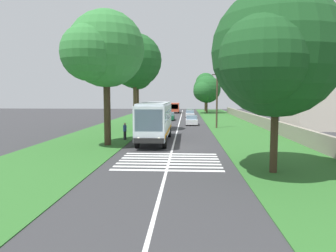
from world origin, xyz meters
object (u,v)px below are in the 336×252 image
Objects in this scene: trailing_car_1 at (169,116)px; roadside_building at (328,100)px; roadside_tree_right_2 at (205,84)px; trailing_car_2 at (190,114)px; coach_bus at (155,119)px; trailing_car_0 at (192,120)px; roadside_tree_right_0 at (206,90)px; roadside_tree_left_1 at (103,51)px; roadside_tree_right_1 at (272,57)px; roadside_tree_left_0 at (134,62)px; pedestrian at (125,131)px; utility_pole at (217,98)px; trailing_car_3 at (190,112)px; trailing_minibus_0 at (175,107)px; roadside_tree_left_2 at (136,75)px.

trailing_car_1 is 0.41× the size of roadside_building.
trailing_car_2 is at bearing 169.74° from roadside_tree_right_2.
coach_bus is at bearing 121.77° from roadside_building.
trailing_car_1 is at bearing 154.70° from trailing_car_2.
trailing_car_0 is 32.94m from roadside_tree_right_0.
roadside_tree_left_1 is 1.13× the size of roadside_tree_right_1.
roadside_tree_right_1 is 0.97× the size of roadside_tree_right_2.
roadside_tree_left_0 is (-8.57, 7.31, 7.89)m from trailing_car_0.
roadside_tree_right_0 is 0.91× the size of roadside_tree_right_1.
pedestrian is (-58.36, 11.14, -6.80)m from roadside_tree_right_2.
roadside_tree_left_0 reaches higher than trailing_car_1.
trailing_car_1 is at bearing -6.51° from pedestrian.
roadside_tree_left_1 is 1.51× the size of utility_pole.
trailing_car_3 is 0.42× the size of roadside_tree_right_1.
pedestrian is at bearing 169.19° from roadside_tree_right_2.
trailing_car_1 is 15.92m from utility_pole.
coach_bus is 1.06× the size of roadside_building.
pedestrian is at bearing 168.81° from trailing_car_2.
trailing_car_3 is 9.33m from trailing_minibus_0.
roadside_tree_left_0 is at bearing 3.17° from pedestrian.
trailing_minibus_0 is at bearing 82.21° from roadside_tree_right_0.
coach_bus is 1.13× the size of roadside_tree_left_2.
roadside_tree_left_2 is 34.54m from roadside_tree_right_0.
utility_pole reaches higher than trailing_car_3.
trailing_car_3 is 0.37× the size of roadside_tree_left_1.
roadside_tree_left_1 is (-29.61, 4.10, 7.52)m from trailing_car_1.
roadside_building is at bearing -104.21° from trailing_car_0.
utility_pole is (-4.92, -11.67, -3.43)m from roadside_tree_left_2.
roadside_tree_left_1 reaches higher than trailing_car_2.
roadside_tree_right_1 reaches higher than trailing_car_0.
roadside_tree_left_1 is 15.14m from roadside_tree_right_1.
trailing_car_3 is 2.54× the size of pedestrian.
roadside_tree_right_1 is at bearing 179.75° from roadside_tree_right_2.
roadside_tree_right_1 reaches higher than trailing_car_2.
trailing_minibus_0 is at bearing -4.92° from roadside_tree_left_0.
trailing_car_1 is 25.82m from roadside_building.
roadside_tree_left_2 reaches higher than trailing_car_3.
utility_pole reaches higher than pedestrian.
utility_pole is (-13.83, -7.14, 3.38)m from trailing_car_1.
roadside_tree_left_0 is at bearing -172.99° from roadside_tree_left_2.
coach_bus is 25.51m from roadside_building.
trailing_car_1 is 0.72× the size of trailing_minibus_0.
roadside_tree_right_1 is (-46.76, -4.06, 5.87)m from trailing_car_2.
trailing_car_0 is 0.42× the size of roadside_tree_right_1.
roadside_building is (-4.53, -17.90, 3.21)m from trailing_car_0.
trailing_minibus_0 is 0.57× the size of roadside_tree_right_2.
roadside_tree_right_2 reaches higher than pedestrian.
trailing_car_3 is (7.83, -0.07, 0.00)m from trailing_car_2.
roadside_tree_right_1 is at bearing -175.03° from trailing_car_2.
trailing_car_2 is 28.23m from roadside_building.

